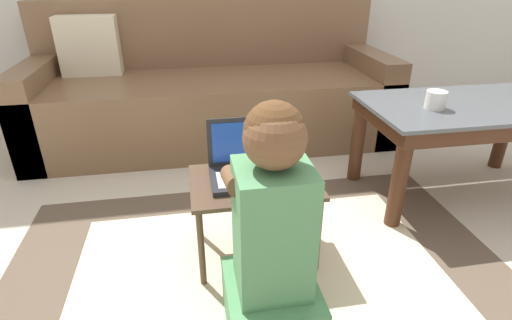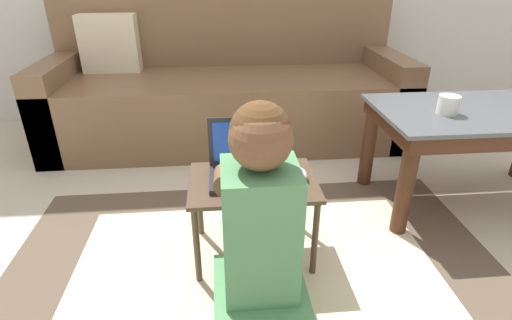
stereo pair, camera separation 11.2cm
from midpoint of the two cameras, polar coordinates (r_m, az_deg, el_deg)
name	(u,v)px [view 1 (the left image)]	position (r m, az deg, el deg)	size (l,w,h in m)	color
ground_plane	(264,258)	(1.67, -0.85, -13.93)	(16.00, 16.00, 0.00)	beige
area_rug	(263,285)	(1.55, -1.14, -17.51)	(1.95, 1.46, 0.01)	brown
couch	(211,93)	(2.71, -7.60, 9.39)	(2.26, 0.83, 0.87)	brown
coffee_table	(467,118)	(2.15, 26.66, 5.30)	(0.99, 0.56, 0.49)	#4C5156
laptop_desk	(254,191)	(1.53, -2.38, -4.50)	(0.48, 0.34, 0.34)	#4C3828
laptop	(244,169)	(1.51, -3.88, -1.33)	(0.26, 0.21, 0.22)	#232328
computer_mouse	(300,173)	(1.52, 4.15, -1.87)	(0.06, 0.09, 0.04)	silver
person_seated	(272,244)	(1.19, -0.44, -11.99)	(0.28, 0.37, 0.78)	#518E5B
cup_on_table	(436,100)	(1.96, 22.81, 7.91)	(0.09, 0.09, 0.08)	white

